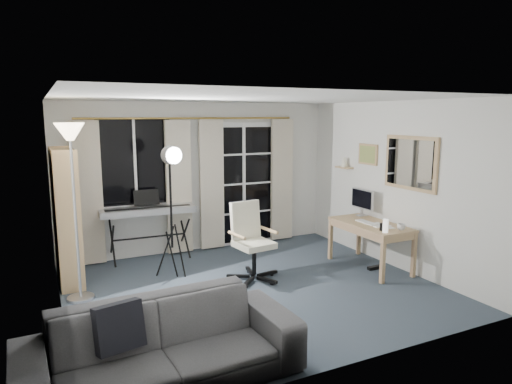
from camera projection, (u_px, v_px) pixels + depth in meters
floor at (253, 289)px, 5.85m from camera, size 4.50×4.00×0.02m
window at (135, 162)px, 6.90m from camera, size 1.20×0.08×1.40m
french_door at (243, 185)px, 7.75m from camera, size 1.32×0.09×2.11m
curtains at (195, 185)px, 7.27m from camera, size 3.60×0.07×2.13m
bookshelf at (64, 221)px, 5.90m from camera, size 0.30×0.84×1.79m
torchiere_lamp at (71, 159)px, 5.23m from camera, size 0.39×0.39×2.11m
keyboard_piano at (148, 212)px, 6.82m from camera, size 1.42×0.73×1.02m
studio_light at (172, 171)px, 6.01m from camera, size 0.38×0.39×1.84m
office_chair at (249, 234)px, 6.17m from camera, size 0.72×0.72×1.05m
desk at (370, 229)px, 6.57m from camera, size 0.63×1.24×0.66m
monitor at (362, 200)px, 7.00m from camera, size 0.16×0.48×0.42m
desk_clutter at (377, 237)px, 6.37m from camera, size 0.39×0.75×0.84m
mug at (401, 226)px, 6.15m from camera, size 0.11×0.09×0.11m
wall_mirror at (410, 163)px, 6.24m from camera, size 0.04×0.94×0.74m
framed_print at (368, 154)px, 7.03m from camera, size 0.03×0.42×0.32m
wall_shelf at (344, 164)px, 7.48m from camera, size 0.16×0.30×0.18m
sofa at (162, 333)px, 3.73m from camera, size 2.28×0.74×0.88m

